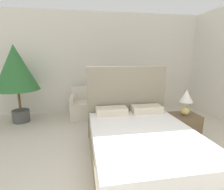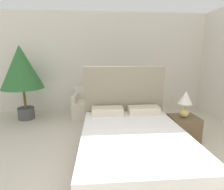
# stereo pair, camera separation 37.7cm
# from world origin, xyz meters

# --- Properties ---
(wall_back) EXTENTS (10.00, 0.06, 2.90)m
(wall_back) POSITION_xyz_m (0.00, 4.21, 1.45)
(wall_back) COLOR silver
(wall_back) RESTS_ON ground_plane
(bed) EXTENTS (1.61, 2.14, 1.46)m
(bed) POSITION_xyz_m (0.20, 1.31, 0.32)
(bed) COLOR #8C7A5B
(bed) RESTS_ON ground_plane
(armchair_near_window_left) EXTENTS (0.72, 0.71, 0.84)m
(armchair_near_window_left) POSITION_xyz_m (-0.67, 3.54, 0.28)
(armchair_near_window_left) COLOR beige
(armchair_near_window_left) RESTS_ON ground_plane
(armchair_near_window_right) EXTENTS (0.76, 0.74, 0.84)m
(armchair_near_window_right) POSITION_xyz_m (0.27, 3.54, 0.28)
(armchair_near_window_right) COLOR beige
(armchair_near_window_right) RESTS_ON ground_plane
(potted_palm) EXTENTS (1.05, 1.05, 1.94)m
(potted_palm) POSITION_xyz_m (-2.28, 3.50, 1.33)
(potted_palm) COLOR #4C4C4C
(potted_palm) RESTS_ON ground_plane
(nightstand) EXTENTS (0.54, 0.47, 0.49)m
(nightstand) POSITION_xyz_m (1.36, 2.00, 0.25)
(nightstand) COLOR brown
(nightstand) RESTS_ON ground_plane
(table_lamp) EXTENTS (0.27, 0.27, 0.52)m
(table_lamp) POSITION_xyz_m (1.33, 1.97, 0.81)
(table_lamp) COLOR tan
(table_lamp) RESTS_ON nightstand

